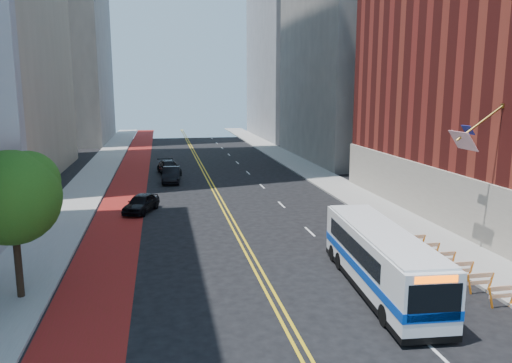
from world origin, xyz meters
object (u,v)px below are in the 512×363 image
object	(u,v)px
street_tree	(14,194)
transit_bus	(380,259)
car_c	(169,167)
car_a	(141,203)
car_b	(171,175)

from	to	relation	value
street_tree	transit_bus	world-z (taller)	street_tree
car_c	transit_bus	bearing A→B (deg)	-84.33
street_tree	car_a	bearing A→B (deg)	72.97
car_b	car_a	bearing A→B (deg)	-97.87
car_b	street_tree	bearing A→B (deg)	-100.68
transit_bus	car_c	world-z (taller)	transit_bus
car_a	car_b	size ratio (longest dim) A/B	0.89
transit_bus	car_b	world-z (taller)	transit_bus
transit_bus	car_c	bearing A→B (deg)	108.91
car_a	car_c	xyz separation A→B (m)	(2.45, 17.21, 0.03)
transit_bus	car_a	world-z (taller)	transit_bus
car_b	car_c	xyz separation A→B (m)	(-0.15, 5.10, -0.03)
car_a	car_c	bearing A→B (deg)	103.61
transit_bus	car_a	xyz separation A→B (m)	(-11.63, 17.64, -0.84)
car_c	car_b	bearing A→B (deg)	-97.45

